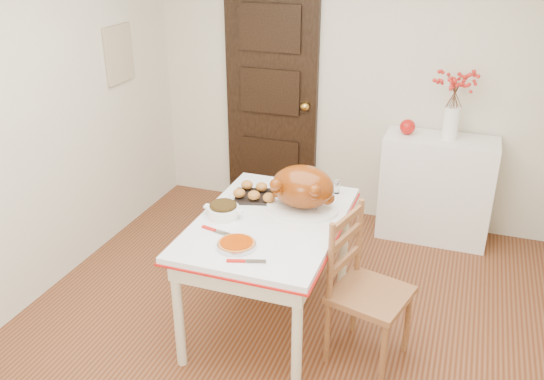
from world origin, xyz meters
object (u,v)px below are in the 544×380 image
at_px(pumpkin_pie, 236,244).
at_px(sideboard, 436,189).
at_px(kitchen_table, 269,272).
at_px(turkey_platter, 303,189).
at_px(chair_oak, 371,291).

bearing_deg(pumpkin_pie, sideboard, 63.62).
xyz_separation_m(kitchen_table, turkey_platter, (0.16, 0.19, 0.53)).
distance_m(turkey_platter, pumpkin_pie, 0.63).
xyz_separation_m(chair_oak, pumpkin_pie, (-0.74, -0.26, 0.32)).
bearing_deg(sideboard, chair_oak, -97.67).
bearing_deg(turkey_platter, kitchen_table, -108.34).
bearing_deg(pumpkin_pie, chair_oak, 19.14).
distance_m(sideboard, chair_oak, 1.71).
relative_size(chair_oak, pumpkin_pie, 4.32).
bearing_deg(kitchen_table, sideboard, 59.97).
bearing_deg(sideboard, turkey_platter, -118.68).
bearing_deg(sideboard, pumpkin_pie, -116.38).
distance_m(kitchen_table, chair_oak, 0.70).
xyz_separation_m(turkey_platter, pumpkin_pie, (-0.22, -0.58, -0.12)).
xyz_separation_m(sideboard, pumpkin_pie, (-0.97, -1.95, 0.35)).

